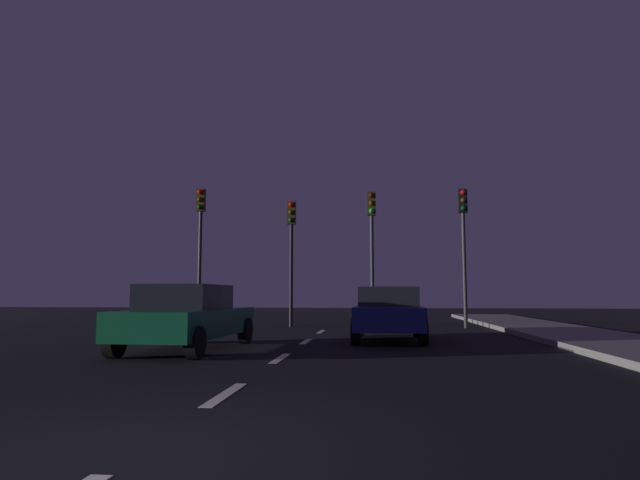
# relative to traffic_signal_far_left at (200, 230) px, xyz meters

# --- Properties ---
(ground_plane) EXTENTS (80.00, 80.00, 0.00)m
(ground_plane) POSITION_rel_traffic_signal_far_left_xyz_m (5.04, -9.43, -3.76)
(ground_plane) COLOR black
(lane_stripe_second) EXTENTS (0.16, 1.60, 0.01)m
(lane_stripe_second) POSITION_rel_traffic_signal_far_left_xyz_m (5.04, -13.83, -3.76)
(lane_stripe_second) COLOR silver
(lane_stripe_second) RESTS_ON ground_plane
(lane_stripe_third) EXTENTS (0.16, 1.60, 0.01)m
(lane_stripe_third) POSITION_rel_traffic_signal_far_left_xyz_m (5.04, -10.03, -3.76)
(lane_stripe_third) COLOR silver
(lane_stripe_third) RESTS_ON ground_plane
(lane_stripe_fourth) EXTENTS (0.16, 1.60, 0.01)m
(lane_stripe_fourth) POSITION_rel_traffic_signal_far_left_xyz_m (5.04, -6.23, -3.76)
(lane_stripe_fourth) COLOR silver
(lane_stripe_fourth) RESTS_ON ground_plane
(lane_stripe_fifth) EXTENTS (0.16, 1.60, 0.01)m
(lane_stripe_fifth) POSITION_rel_traffic_signal_far_left_xyz_m (5.04, -2.43, -3.76)
(lane_stripe_fifth) COLOR silver
(lane_stripe_fifth) RESTS_ON ground_plane
(traffic_signal_far_left) EXTENTS (0.32, 0.38, 5.41)m
(traffic_signal_far_left) POSITION_rel_traffic_signal_far_left_xyz_m (0.00, 0.00, 0.00)
(traffic_signal_far_left) COLOR #2D2D30
(traffic_signal_far_left) RESTS_ON ground_plane
(traffic_signal_center_left) EXTENTS (0.32, 0.38, 4.84)m
(traffic_signal_center_left) POSITION_rel_traffic_signal_far_left_xyz_m (3.63, -0.00, -0.36)
(traffic_signal_center_left) COLOR black
(traffic_signal_center_left) RESTS_ON ground_plane
(traffic_signal_center_right) EXTENTS (0.32, 0.38, 5.15)m
(traffic_signal_center_right) POSITION_rel_traffic_signal_far_left_xyz_m (6.73, -0.00, -0.17)
(traffic_signal_center_right) COLOR #2D2D30
(traffic_signal_center_right) RESTS_ON ground_plane
(traffic_signal_far_right) EXTENTS (0.32, 0.38, 5.19)m
(traffic_signal_far_right) POSITION_rel_traffic_signal_far_left_xyz_m (10.15, -0.00, -0.14)
(traffic_signal_far_right) COLOR #2D2D30
(traffic_signal_far_right) RESTS_ON ground_plane
(car_stopped_ahead) EXTENTS (1.90, 3.89, 1.43)m
(car_stopped_ahead) POSITION_rel_traffic_signal_far_left_xyz_m (7.21, -5.73, -3.03)
(car_stopped_ahead) COLOR navy
(car_stopped_ahead) RESTS_ON ground_plane
(car_adjacent_lane) EXTENTS (2.01, 4.56, 1.44)m
(car_adjacent_lane) POSITION_rel_traffic_signal_far_left_xyz_m (2.72, -8.76, -3.02)
(car_adjacent_lane) COLOR #0F4C2D
(car_adjacent_lane) RESTS_ON ground_plane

